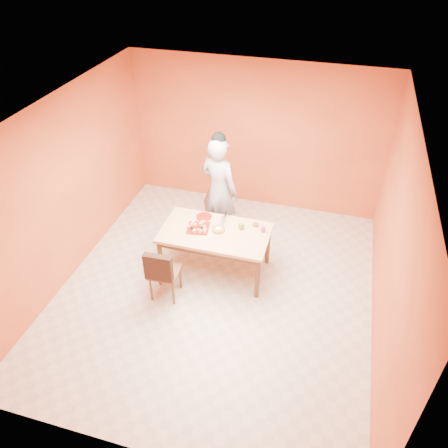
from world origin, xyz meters
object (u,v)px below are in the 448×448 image
(person, at_px, (219,190))
(pastry_platter, at_px, (198,228))
(red_dinner_plate, at_px, (204,217))
(sponge_cake, at_px, (218,230))
(magenta_glass, at_px, (263,229))
(checker_tin, at_px, (256,225))
(dining_chair, at_px, (164,271))
(egg_ornament, at_px, (241,225))
(dining_table, at_px, (215,237))

(person, height_order, pastry_platter, person)
(red_dinner_plate, distance_m, sponge_cake, 0.43)
(magenta_glass, height_order, checker_tin, magenta_glass)
(person, bearing_deg, dining_chair, 96.57)
(dining_chair, bearing_deg, checker_tin, 40.61)
(red_dinner_plate, bearing_deg, sponge_cake, -42.34)
(sponge_cake, xyz_separation_m, checker_tin, (0.49, 0.29, -0.02))
(person, bearing_deg, magenta_glass, 161.50)
(person, bearing_deg, egg_ornament, 147.34)
(person, bearing_deg, sponge_cake, 124.83)
(sponge_cake, bearing_deg, egg_ornament, 27.00)
(person, distance_m, egg_ornament, 0.89)
(dining_chair, bearing_deg, pastry_platter, 65.90)
(dining_table, distance_m, egg_ornament, 0.42)
(dining_chair, height_order, magenta_glass, dining_chair)
(pastry_platter, height_order, checker_tin, checker_tin)
(dining_chair, relative_size, checker_tin, 9.63)
(egg_ornament, relative_size, checker_tin, 1.34)
(dining_table, relative_size, person, 0.87)
(dining_chair, bearing_deg, dining_table, 50.05)
(dining_table, xyz_separation_m, egg_ornament, (0.35, 0.17, 0.16))
(egg_ornament, bearing_deg, red_dinner_plate, 146.35)
(pastry_platter, distance_m, egg_ornament, 0.64)
(dining_chair, height_order, pastry_platter, dining_chair)
(person, distance_m, sponge_cake, 0.89)
(dining_chair, distance_m, pastry_platter, 0.83)
(dining_chair, bearing_deg, sponge_cake, 48.28)
(pastry_platter, bearing_deg, magenta_glass, 11.19)
(dining_chair, distance_m, egg_ornament, 1.31)
(magenta_glass, bearing_deg, dining_chair, -143.51)
(dining_chair, height_order, sponge_cake, dining_chair)
(person, xyz_separation_m, pastry_platter, (-0.07, -0.86, -0.16))
(red_dinner_plate, relative_size, checker_tin, 2.55)
(dining_chair, distance_m, red_dinner_plate, 1.10)
(dining_chair, bearing_deg, egg_ornament, 41.92)
(magenta_glass, bearing_deg, sponge_cake, -164.40)
(person, xyz_separation_m, egg_ornament, (0.54, -0.69, -0.10))
(sponge_cake, bearing_deg, magenta_glass, 15.60)
(egg_ornament, distance_m, magenta_glass, 0.33)
(magenta_glass, bearing_deg, egg_ornament, -176.42)
(dining_table, bearing_deg, red_dinner_plate, 131.79)
(dining_chair, bearing_deg, person, 74.69)
(magenta_glass, relative_size, checker_tin, 0.96)
(dining_table, xyz_separation_m, person, (-0.19, 0.86, 0.26))
(red_dinner_plate, bearing_deg, magenta_glass, -6.73)
(egg_ornament, bearing_deg, checker_tin, 14.56)
(dining_chair, distance_m, checker_tin, 1.52)
(red_dinner_plate, bearing_deg, checker_tin, 0.35)
(dining_chair, height_order, person, person)
(red_dinner_plate, relative_size, magenta_glass, 2.66)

